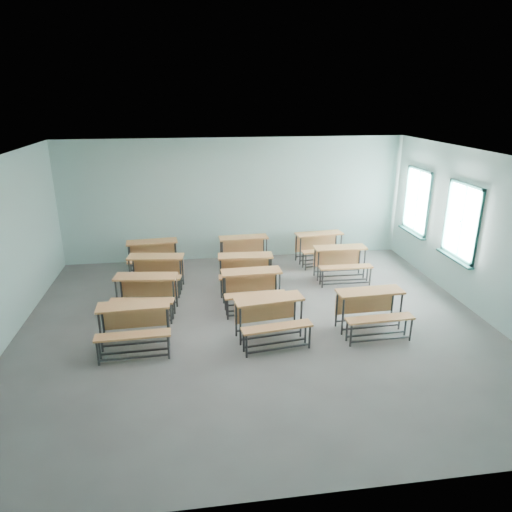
# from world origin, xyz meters

# --- Properties ---
(room) EXTENTS (9.04, 8.04, 3.24)m
(room) POSITION_xyz_m (0.08, 0.03, 1.60)
(room) COLOR slate
(room) RESTS_ON ground
(desk_unit_r0c0) EXTENTS (1.27, 0.88, 0.78)m
(desk_unit_r0c0) POSITION_xyz_m (-2.22, -0.49, 0.52)
(desk_unit_r0c0) COLOR #CE844A
(desk_unit_r0c0) RESTS_ON ground
(desk_unit_r0c1) EXTENTS (1.34, 0.99, 0.78)m
(desk_unit_r0c1) POSITION_xyz_m (0.17, -0.55, 0.52)
(desk_unit_r0c1) COLOR #CE844A
(desk_unit_r0c1) RESTS_ON ground
(desk_unit_r0c2) EXTENTS (1.27, 0.88, 0.78)m
(desk_unit_r0c2) POSITION_xyz_m (2.08, -0.49, 0.52)
(desk_unit_r0c2) COLOR #CE844A
(desk_unit_r0c2) RESTS_ON ground
(desk_unit_r1c0) EXTENTS (1.34, 0.98, 0.78)m
(desk_unit_r1c0) POSITION_xyz_m (-2.14, 0.85, 0.52)
(desk_unit_r1c0) COLOR #CE844A
(desk_unit_r1c0) RESTS_ON ground
(desk_unit_r1c1) EXTENTS (1.27, 0.87, 0.78)m
(desk_unit_r1c1) POSITION_xyz_m (0.02, 0.83, 0.52)
(desk_unit_r1c1) COLOR #CE844A
(desk_unit_r1c1) RESTS_ON ground
(desk_unit_r2c0) EXTENTS (1.34, 0.98, 0.78)m
(desk_unit_r2c0) POSITION_xyz_m (-2.02, 2.04, 0.52)
(desk_unit_r2c0) COLOR #CE844A
(desk_unit_r2c0) RESTS_ON ground
(desk_unit_r2c1) EXTENTS (1.28, 0.90, 0.78)m
(desk_unit_r2c1) POSITION_xyz_m (0.01, 1.82, 0.52)
(desk_unit_r2c1) COLOR #CE844A
(desk_unit_r2c1) RESTS_ON ground
(desk_unit_r2c2) EXTENTS (1.25, 0.85, 0.78)m
(desk_unit_r2c2) POSITION_xyz_m (2.33, 2.08, 0.52)
(desk_unit_r2c2) COLOR #CE844A
(desk_unit_r2c2) RESTS_ON ground
(desk_unit_r3c0) EXTENTS (1.31, 0.94, 0.78)m
(desk_unit_r3c0) POSITION_xyz_m (-2.16, 3.19, 0.52)
(desk_unit_r3c0) COLOR #CE844A
(desk_unit_r3c0) RESTS_ON ground
(desk_unit_r3c1) EXTENTS (1.28, 0.89, 0.78)m
(desk_unit_r3c1) POSITION_xyz_m (0.14, 3.22, 0.52)
(desk_unit_r3c1) COLOR #CE844A
(desk_unit_r3c1) RESTS_ON ground
(desk_unit_r3c2) EXTENTS (1.32, 0.96, 0.78)m
(desk_unit_r3c2) POSITION_xyz_m (2.16, 3.28, 0.52)
(desk_unit_r3c2) COLOR #CE844A
(desk_unit_r3c2) RESTS_ON ground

